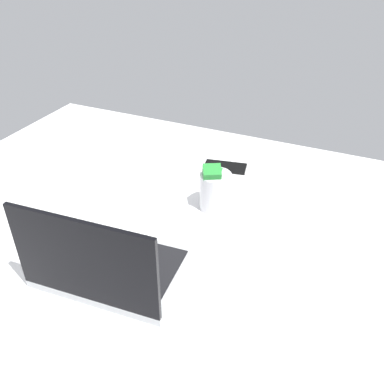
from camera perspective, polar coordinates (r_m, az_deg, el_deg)
The scene contains 4 objects.
bed_mattress at distance 112.39cm, azimuth -0.90°, elevation -11.37°, with size 180.00×140.00×18.00cm, color white.
laptop at distance 97.43cm, azimuth -11.48°, elevation -9.86°, with size 34.47×25.16×23.00cm.
snack_cup at distance 117.70cm, azimuth 3.27°, elevation 0.38°, with size 9.00×9.22×14.28cm.
cell_phone at distance 140.43cm, azimuth 4.58°, elevation 3.46°, with size 6.80×14.00×0.80cm, color black.
Camera 1 is at (-33.98, 72.40, 87.95)cm, focal length 38.85 mm.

